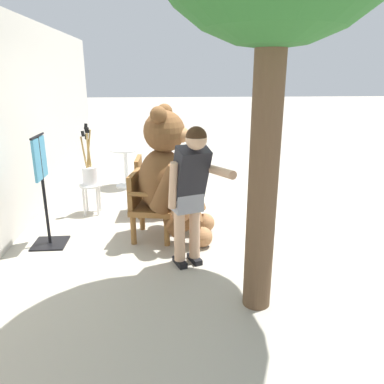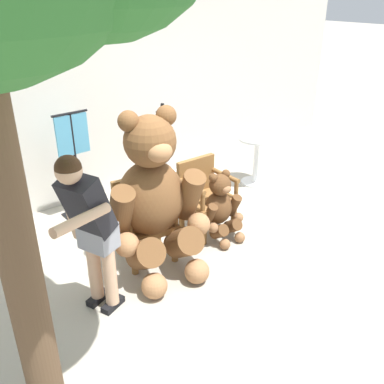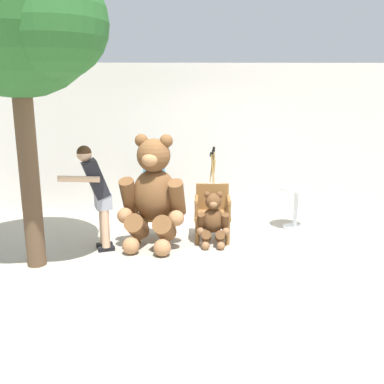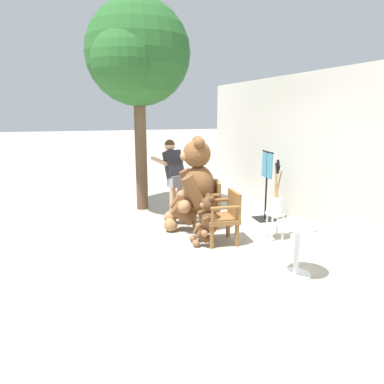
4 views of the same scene
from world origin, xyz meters
name	(u,v)px [view 1 (image 1 of 4)]	position (x,y,z in m)	size (l,w,h in m)	color
ground_plane	(194,223)	(0.00, 0.00, 0.00)	(60.00, 60.00, 0.00)	#A8A091
back_wall	(6,126)	(0.00, 2.40, 1.40)	(10.00, 0.16, 2.80)	beige
wooden_chair_left	(148,203)	(-0.43, 0.62, 0.46)	(0.65, 0.62, 0.86)	brown
wooden_chair_right	(150,184)	(0.44, 0.62, 0.46)	(0.58, 0.54, 0.86)	brown
teddy_bear_large	(169,176)	(-0.46, 0.35, 0.82)	(1.04, 1.03, 1.68)	brown
teddy_bear_small	(170,187)	(0.44, 0.34, 0.41)	(0.50, 0.47, 0.83)	brown
person_visitor	(190,187)	(-1.26, 0.15, 0.92)	(0.70, 0.64, 1.56)	black
white_stool	(91,191)	(0.51, 1.51, 0.36)	(0.34, 0.34, 0.46)	white
brush_bucket	(89,171)	(0.51, 1.51, 0.66)	(0.22, 0.22, 0.90)	white
round_side_table	(126,163)	(1.89, 1.12, 0.45)	(0.56, 0.56, 0.72)	silver
clothing_display_stand	(44,189)	(-0.56, 1.85, 0.72)	(0.44, 0.40, 1.36)	black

